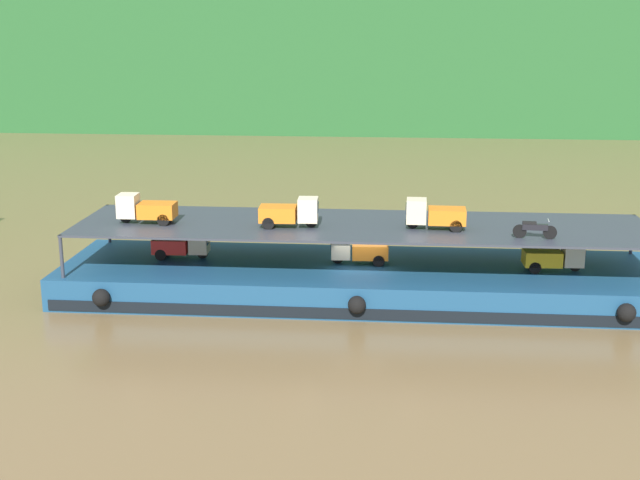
# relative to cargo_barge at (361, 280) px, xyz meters

# --- Properties ---
(ground_plane) EXTENTS (400.00, 400.00, 0.00)m
(ground_plane) POSITION_rel_cargo_barge_xyz_m (0.00, 0.03, -0.75)
(ground_plane) COLOR brown
(cargo_barge) EXTENTS (28.51, 8.04, 1.50)m
(cargo_barge) POSITION_rel_cargo_barge_xyz_m (0.00, 0.00, 0.00)
(cargo_barge) COLOR navy
(cargo_barge) RESTS_ON ground
(cargo_rack) EXTENTS (26.91, 6.60, 2.00)m
(cargo_rack) POSITION_rel_cargo_barge_xyz_m (0.00, 0.03, 2.69)
(cargo_rack) COLOR #2D333D
(cargo_rack) RESTS_ON cargo_barge
(mini_truck_lower_stern) EXTENTS (2.77, 1.25, 1.38)m
(mini_truck_lower_stern) POSITION_rel_cargo_barge_xyz_m (-8.78, 0.59, 1.44)
(mini_truck_lower_stern) COLOR red
(mini_truck_lower_stern) RESTS_ON cargo_barge
(mini_truck_lower_aft) EXTENTS (2.80, 1.30, 1.38)m
(mini_truck_lower_aft) POSITION_rel_cargo_barge_xyz_m (-0.14, 0.35, 1.44)
(mini_truck_lower_aft) COLOR orange
(mini_truck_lower_aft) RESTS_ON cargo_barge
(mini_truck_lower_mid) EXTENTS (2.77, 1.25, 1.38)m
(mini_truck_lower_mid) POSITION_rel_cargo_barge_xyz_m (8.99, -0.10, 1.44)
(mini_truck_lower_mid) COLOR gold
(mini_truck_lower_mid) RESTS_ON cargo_barge
(mini_truck_upper_stern) EXTENTS (2.75, 1.22, 1.38)m
(mini_truck_upper_stern) POSITION_rel_cargo_barge_xyz_m (-10.18, -0.55, 3.44)
(mini_truck_upper_stern) COLOR orange
(mini_truck_upper_stern) RESTS_ON cargo_rack
(mini_truck_upper_mid) EXTENTS (2.77, 1.26, 1.38)m
(mini_truck_upper_mid) POSITION_rel_cargo_barge_xyz_m (-3.28, -0.74, 3.44)
(mini_truck_upper_mid) COLOR orange
(mini_truck_upper_mid) RESTS_ON cargo_rack
(mini_truck_upper_fore) EXTENTS (2.77, 1.25, 1.38)m
(mini_truck_upper_fore) POSITION_rel_cargo_barge_xyz_m (3.39, -0.55, 3.44)
(mini_truck_upper_fore) COLOR orange
(mini_truck_upper_fore) RESTS_ON cargo_rack
(motorcycle_upper_port) EXTENTS (1.90, 0.55, 0.87)m
(motorcycle_upper_port) POSITION_rel_cargo_barge_xyz_m (7.69, -1.95, 3.18)
(motorcycle_upper_port) COLOR black
(motorcycle_upper_port) RESTS_ON cargo_rack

